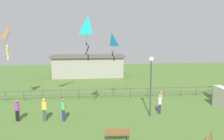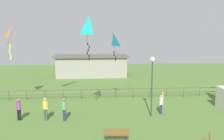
{
  "view_description": "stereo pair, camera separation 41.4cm",
  "coord_description": "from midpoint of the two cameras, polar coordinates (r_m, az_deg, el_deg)",
  "views": [
    {
      "loc": [
        -1.76,
        -8.92,
        6.4
      ],
      "look_at": [
        -0.17,
        6.23,
        4.03
      ],
      "focal_mm": 38.65,
      "sensor_mm": 36.0,
      "label": 1
    },
    {
      "loc": [
        -1.34,
        -8.95,
        6.4
      ],
      "look_at": [
        -0.17,
        6.23,
        4.03
      ],
      "focal_mm": 38.65,
      "sensor_mm": 36.0,
      "label": 2
    }
  ],
  "objects": [
    {
      "name": "lamppost",
      "position": [
        18.34,
        8.58,
        -0.87
      ],
      "size": [
        0.36,
        0.36,
        4.61
      ],
      "color": "#38383D",
      "rests_on": "ground_plane"
    },
    {
      "name": "kite_1",
      "position": [
        20.51,
        -0.64,
        6.97
      ],
      "size": [
        0.76,
        0.89,
        2.42
      ],
      "color": "#198CD1"
    },
    {
      "name": "waterfront_railing",
      "position": [
        23.69,
        -2.67,
        -5.26
      ],
      "size": [
        36.01,
        0.06,
        0.95
      ],
      "color": "#4C4742",
      "rests_on": "ground_plane"
    },
    {
      "name": "person_5",
      "position": [
        18.44,
        -16.37,
        -8.6
      ],
      "size": [
        0.44,
        0.35,
        1.71
      ],
      "color": "#3F4C47",
      "rests_on": "ground_plane"
    },
    {
      "name": "pavilion_building",
      "position": [
        35.26,
        -6.04,
        0.98
      ],
      "size": [
        10.59,
        3.8,
        3.15
      ],
      "color": "gray",
      "rests_on": "ground_plane"
    },
    {
      "name": "kite_0",
      "position": [
        22.54,
        -23.44,
        8.01
      ],
      "size": [
        1.16,
        1.36,
        2.93
      ],
      "color": "orange"
    },
    {
      "name": "kite_2",
      "position": [
        17.71,
        -6.33,
        10.1
      ],
      "size": [
        0.92,
        0.79,
        3.24
      ],
      "color": "#19B2B2"
    },
    {
      "name": "person_7",
      "position": [
        19.63,
        10.64,
        -7.56
      ],
      "size": [
        0.46,
        0.38,
        1.81
      ],
      "color": "navy",
      "rests_on": "ground_plane"
    },
    {
      "name": "person_1",
      "position": [
        18.09,
        -12.11,
        -8.79
      ],
      "size": [
        0.33,
        0.44,
        1.7
      ],
      "color": "navy",
      "rests_on": "ground_plane"
    },
    {
      "name": "person_4",
      "position": [
        19.04,
        -22.12,
        -8.5
      ],
      "size": [
        0.48,
        0.3,
        1.63
      ],
      "color": "black",
      "rests_on": "ground_plane"
    },
    {
      "name": "park_bench",
      "position": [
        14.72,
        0.38,
        -14.94
      ],
      "size": [
        1.52,
        0.51,
        0.85
      ],
      "color": "brown",
      "rests_on": "ground_plane"
    }
  ]
}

